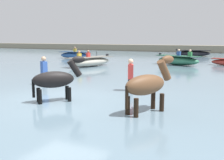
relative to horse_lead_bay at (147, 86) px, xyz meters
The scene contains 12 objects.
ground_plane 3.24m from the horse_lead_bay, behind, with size 120.00×120.00×0.00m, color #756B56.
water_surface 10.63m from the horse_lead_bay, 106.60° to the left, with size 90.00×90.00×0.43m, color slate.
horse_lead_bay is the anchor object (origin of this frame).
horse_trailing_black 2.95m from the horse_lead_bay, behind, with size 1.31×1.47×1.83m.
boat_far_inshore 19.69m from the horse_lead_bay, 130.49° to the left, with size 3.18×1.38×1.13m.
boat_mid_channel 23.67m from the horse_lead_bay, 97.78° to the left, with size 3.84×2.26×0.80m.
boat_distant_west 13.37m from the horse_lead_bay, 100.09° to the left, with size 3.47×2.06×1.16m.
boat_near_port 12.03m from the horse_lead_bay, 129.16° to the left, with size 2.08×3.86×1.14m.
person_onlooker_right 3.01m from the horse_lead_bay, 121.74° to the left, with size 0.31×0.37×1.63m.
person_spectator_far 5.75m from the horse_lead_bay, 158.62° to the left, with size 0.38×0.33×1.63m.
channel_buoy 15.24m from the horse_lead_bay, 125.45° to the left, with size 0.39×0.39×0.89m.
far_shoreline 32.39m from the horse_lead_bay, 95.36° to the left, with size 80.00×2.40×1.39m, color gray.
Camera 1 is at (5.37, -6.77, 2.39)m, focal length 43.14 mm.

